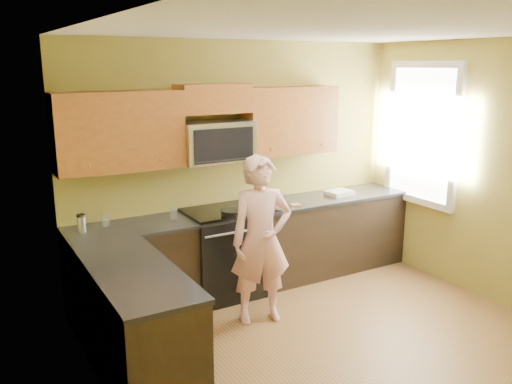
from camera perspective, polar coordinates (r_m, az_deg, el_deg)
floor at (r=4.91m, az=10.09°, el=-16.68°), size 4.00×4.00×0.00m
ceiling at (r=4.25m, az=11.66°, el=16.62°), size 4.00×4.00×0.00m
wall_back at (r=6.00m, az=-1.69°, el=2.98°), size 4.00×0.00×4.00m
wall_left at (r=3.47m, az=-15.24°, el=-5.49°), size 0.00×4.00×4.00m
cabinet_back_run at (r=5.99m, az=-0.26°, el=-6.07°), size 4.00×0.60×0.88m
cabinet_left_run at (r=4.44m, az=-12.73°, el=-13.81°), size 0.60×1.60×0.88m
countertop_back at (r=5.84m, az=-0.21°, el=-1.85°), size 4.00×0.62×0.04m
countertop_left at (r=4.25m, az=-12.93°, el=-8.26°), size 0.62×1.60×0.04m
stove at (r=5.78m, az=-3.60°, el=-6.47°), size 0.76×0.65×0.95m
microwave at (r=5.63m, az=-4.32°, el=3.27°), size 0.76×0.40×0.42m
upper_cab_left at (r=5.32m, az=-14.14°, el=2.28°), size 1.22×0.33×0.75m
upper_cab_right at (r=6.12m, az=3.51°, el=4.12°), size 1.12×0.33×0.75m
upper_cab_over_mw at (r=5.58m, az=-4.60°, el=9.91°), size 0.76×0.33×0.30m
window at (r=6.54m, az=17.34°, el=5.92°), size 0.06×1.06×1.66m
woman at (r=5.10m, az=0.56°, el=-5.17°), size 0.67×0.53×1.63m
frying_pan at (r=5.44m, az=-2.44°, el=-2.47°), size 0.38×0.50×0.06m
butter_tub at (r=5.83m, az=1.11°, el=-1.67°), size 0.14×0.14×0.09m
toast_slice at (r=5.93m, az=4.21°, el=-1.38°), size 0.14×0.14×0.01m
napkin_a at (r=5.73m, az=2.40°, el=-1.63°), size 0.14×0.15×0.06m
napkin_b at (r=5.89m, az=1.02°, el=-1.17°), size 0.14×0.15×0.07m
dish_towel at (r=6.46m, az=8.86°, el=-0.08°), size 0.32×0.26×0.05m
travel_mug at (r=5.25m, az=-18.05°, el=-4.11°), size 0.10×0.10×0.17m
glass_a at (r=5.37m, az=-15.76°, el=-2.87°), size 0.08×0.08×0.12m
glass_b at (r=5.47m, az=-8.80°, el=-2.22°), size 0.08×0.08×0.12m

